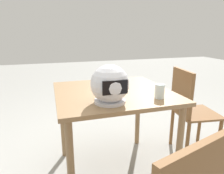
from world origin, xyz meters
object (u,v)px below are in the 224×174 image
at_px(motorcycle_helmet, 110,85).
at_px(drinking_glass, 160,91).
at_px(pizza, 112,85).
at_px(dining_table, 113,103).
at_px(chair_side, 189,108).

xyz_separation_m(motorcycle_helmet, drinking_glass, (-0.38, 0.02, -0.07)).
bearing_deg(motorcycle_helmet, pizza, -108.75).
xyz_separation_m(dining_table, pizza, (-0.02, -0.10, 0.13)).
distance_m(pizza, motorcycle_helmet, 0.40).
relative_size(dining_table, pizza, 3.65).
distance_m(dining_table, drinking_glass, 0.42).
bearing_deg(drinking_glass, pizza, -56.30).
bearing_deg(pizza, motorcycle_helmet, 71.25).
relative_size(dining_table, motorcycle_helmet, 3.52).
xyz_separation_m(pizza, chair_side, (-0.81, 0.03, -0.29)).
bearing_deg(chair_side, motorcycle_helmet, 19.79).
height_order(dining_table, chair_side, chair_side).
xyz_separation_m(drinking_glass, chair_side, (-0.56, -0.35, -0.32)).
height_order(dining_table, motorcycle_helmet, motorcycle_helmet).
height_order(pizza, chair_side, chair_side).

